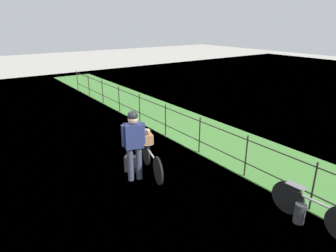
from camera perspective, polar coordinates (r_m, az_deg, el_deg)
The scene contains 11 objects.
ground_plane at distance 7.86m, azimuth -10.91°, elevation -7.24°, with size 60.00×60.00×0.00m, color #B2ADA3.
grass_strip at distance 9.63m, azimuth 7.94°, elevation -1.79°, with size 27.00×2.40×0.03m, color #478438.
harbor_water at distance 16.23m, azimuth 29.78°, elevation 4.59°, with size 30.00×30.00×0.00m, color #60849E.
iron_fence at distance 8.71m, azimuth 2.61°, elevation 0.23°, with size 18.04×0.04×1.05m.
bicycle_main at distance 7.15m, azimuth -3.25°, elevation -6.61°, with size 1.63×0.51×0.65m.
wooden_crate at distance 7.31m, azimuth -4.15°, elevation -2.39°, with size 0.36×0.25×0.24m, color olive.
terrier_dog at distance 7.22m, azimuth -4.13°, elevation -1.03°, with size 0.32×0.21×0.18m.
cyclist_person at distance 6.63m, azimuth -6.68°, elevation -2.67°, with size 0.36×0.52×1.68m.
backpack_on_paving at distance 7.35m, azimuth -7.25°, elevation -7.26°, with size 0.28×0.18×0.40m, color black.
mooring_bollard at distance 6.10m, azimuth 24.18°, elevation -15.19°, with size 0.20×0.20×0.39m, color #38383D.
bicycle_parked at distance 6.03m, azimuth 26.37°, elevation -14.24°, with size 1.69×0.18×0.66m.
Camera 1 is at (6.45, -2.79, 3.51)m, focal length 31.41 mm.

